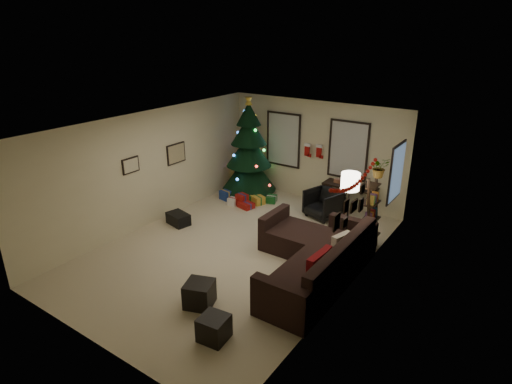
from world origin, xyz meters
TOP-DOWN VIEW (x-y plane):
  - floor at (0.00, 0.00)m, footprint 7.00×7.00m
  - ceiling at (0.00, 0.00)m, footprint 7.00×7.00m
  - wall_back at (0.00, 3.50)m, footprint 5.00×0.00m
  - wall_front at (0.00, -3.50)m, footprint 5.00×0.00m
  - wall_left at (-2.50, 0.00)m, footprint 0.00×7.00m
  - wall_right at (2.50, 0.00)m, footprint 0.00×7.00m
  - window_back_left at (-0.95, 3.47)m, footprint 1.05×0.06m
  - window_back_right at (0.95, 3.47)m, footprint 1.05×0.06m
  - window_right_wall at (2.47, 2.55)m, footprint 0.06×0.90m
  - christmas_tree at (-1.68, 2.84)m, footprint 1.52×1.52m
  - presents at (-1.41, 2.24)m, footprint 1.50×1.01m
  - sofa at (1.80, 0.11)m, footprint 2.14×3.09m
  - pillow_red_a at (2.21, -0.65)m, footprint 0.17×0.51m
  - pillow_red_b at (2.21, -0.41)m, footprint 0.14×0.46m
  - pillow_cream at (2.21, 0.36)m, footprint 0.25×0.46m
  - ottoman_near at (0.65, -1.90)m, footprint 0.59×0.59m
  - ottoman_far at (1.40, -2.41)m, footprint 0.45×0.45m
  - desk at (1.17, 3.22)m, footprint 1.35×0.48m
  - desk_chair at (0.77, 2.57)m, footprint 0.86×0.83m
  - bookshelf at (2.30, 1.64)m, footprint 0.30×0.49m
  - potted_plant at (2.30, 1.83)m, footprint 0.65×0.65m
  - floor_lamp at (1.95, 1.21)m, footprint 0.37×0.37m
  - art_map at (-2.48, 0.86)m, footprint 0.04×0.60m
  - art_abstract at (-2.48, -0.55)m, footprint 0.04×0.45m
  - gallery at (2.48, -0.07)m, footprint 0.03×1.25m
  - garland at (2.45, 0.11)m, footprint 0.08×1.90m
  - stocking_left at (-0.14, 3.35)m, footprint 0.20×0.05m
  - stocking_right at (0.19, 3.38)m, footprint 0.20×0.05m
  - storage_bin at (-1.91, 0.22)m, footprint 0.62×0.48m

SIDE VIEW (x-z plane):
  - floor at x=0.00m, z-range 0.00..0.00m
  - presents at x=-1.41m, z-range -0.04..0.26m
  - storage_bin at x=-1.91m, z-range 0.00..0.28m
  - ottoman_far at x=1.40m, z-range 0.00..0.39m
  - ottoman_near at x=0.65m, z-range 0.00..0.43m
  - sofa at x=1.80m, z-range -0.16..0.77m
  - desk_chair at x=0.77m, z-range 0.00..0.71m
  - pillow_cream at x=2.21m, z-range 0.41..0.85m
  - pillow_red_a at x=2.21m, z-range 0.39..0.89m
  - pillow_red_b at x=2.21m, z-range 0.41..0.87m
  - desk at x=1.17m, z-range 0.28..1.01m
  - bookshelf at x=2.30m, z-range -0.02..1.62m
  - christmas_tree at x=-1.68m, z-range -0.24..2.58m
  - wall_left at x=-2.50m, z-range -2.15..4.85m
  - wall_right at x=2.50m, z-range -2.15..4.85m
  - wall_back at x=0.00m, z-range -1.15..3.85m
  - wall_front at x=0.00m, z-range -1.15..3.85m
  - stocking_left at x=-0.14m, z-range 1.24..1.60m
  - stocking_right at x=0.19m, z-range 1.25..1.61m
  - floor_lamp at x=1.95m, z-range 0.59..2.35m
  - window_right_wall at x=2.47m, z-range 0.85..2.15m
  - art_map at x=-2.48m, z-range 1.27..1.77m
  - window_back_left at x=-0.95m, z-range 0.80..2.30m
  - window_back_right at x=0.95m, z-range 0.80..2.30m
  - gallery at x=2.48m, z-range 1.30..1.84m
  - art_abstract at x=-2.48m, z-range 1.41..1.76m
  - potted_plant at x=2.30m, z-range 1.56..2.11m
  - garland at x=2.45m, z-range 1.90..2.20m
  - ceiling at x=0.00m, z-range 2.70..2.70m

